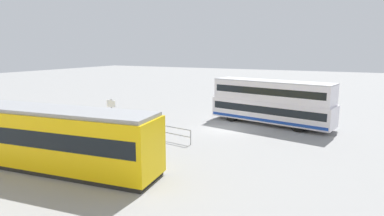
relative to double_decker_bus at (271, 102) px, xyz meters
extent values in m
plane|color=gray|center=(3.02, 3.31, -2.01)|extent=(160.00, 160.00, 0.00)
cube|color=silver|center=(-0.01, 0.00, -0.75)|extent=(11.09, 4.61, 1.82)
cube|color=silver|center=(-0.01, 0.00, 0.99)|extent=(10.75, 4.45, 1.67)
cube|color=black|center=(-0.01, 0.00, -0.53)|extent=(10.57, 4.54, 0.64)
cube|color=black|center=(-0.01, 0.00, 1.08)|extent=(10.23, 4.37, 0.60)
cube|color=#193FA5|center=(-0.01, 0.00, -1.41)|extent=(10.89, 4.61, 0.24)
cube|color=#B2B2B7|center=(-0.01, 0.00, 1.88)|extent=(10.75, 4.45, 0.10)
cylinder|color=black|center=(3.28, -0.65, -1.51)|extent=(1.47, 2.65, 1.00)
cylinder|color=black|center=(-2.92, 0.58, -1.51)|extent=(1.47, 2.65, 1.00)
cube|color=#E5B70C|center=(8.76, 16.18, -0.25)|extent=(13.53, 4.17, 3.01)
cube|color=black|center=(8.76, 16.18, 0.05)|extent=(13.01, 4.14, 0.90)
cube|color=gray|center=(8.76, 16.18, 1.35)|extent=(13.25, 3.93, 0.20)
cube|color=black|center=(8.76, 16.18, -1.88)|extent=(13.25, 4.01, 0.25)
cylinder|color=#33384C|center=(8.58, 7.46, -1.59)|extent=(0.14, 0.14, 0.83)
cylinder|color=#33384C|center=(8.46, 7.65, -1.59)|extent=(0.14, 0.14, 0.83)
cylinder|color=navy|center=(8.52, 7.55, -0.85)|extent=(0.44, 0.44, 0.64)
sphere|color=beige|center=(8.52, 7.55, -0.42)|extent=(0.23, 0.23, 0.23)
cube|color=gray|center=(7.12, 8.19, -0.96)|extent=(7.15, 1.14, 0.06)
cube|color=gray|center=(7.12, 8.19, -1.46)|extent=(7.15, 1.14, 0.06)
cylinder|color=gray|center=(3.55, 8.73, -1.48)|extent=(0.07, 0.07, 1.05)
cylinder|color=gray|center=(7.12, 8.19, -1.48)|extent=(0.07, 0.07, 1.05)
cylinder|color=gray|center=(10.70, 7.65, -1.48)|extent=(0.07, 0.07, 1.05)
cylinder|color=slate|center=(11.84, 7.32, -0.76)|extent=(0.10, 0.10, 2.49)
cube|color=white|center=(11.84, 7.36, 0.10)|extent=(0.90, 0.08, 0.57)
camera|label=1|loc=(-6.13, 27.71, 4.61)|focal=29.43mm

